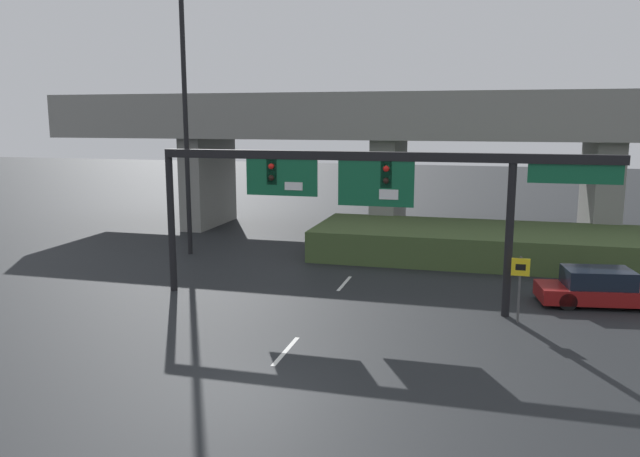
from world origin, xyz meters
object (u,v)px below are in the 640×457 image
Objects in this scene: speed_limit_sign at (520,280)px; highway_light_pole_near at (184,71)px; parked_sedan_near_right at (601,288)px; signal_gantry at (360,181)px.

highway_light_pole_near is at bearing 155.72° from speed_limit_sign.
highway_light_pole_near is 21.03m from parked_sedan_near_right.
signal_gantry is at bearing 173.73° from speed_limit_sign.
signal_gantry is 6.49m from speed_limit_sign.
parked_sedan_near_right is at bearing 14.56° from signal_gantry.
speed_limit_sign is at bearing -24.28° from highway_light_pole_near.
speed_limit_sign is 4.27m from parked_sedan_near_right.
highway_light_pole_near is (-15.73, 7.10, 7.64)m from speed_limit_sign.
parked_sedan_near_right is (3.04, 2.88, -0.86)m from speed_limit_sign.
speed_limit_sign is 18.87m from highway_light_pole_near.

